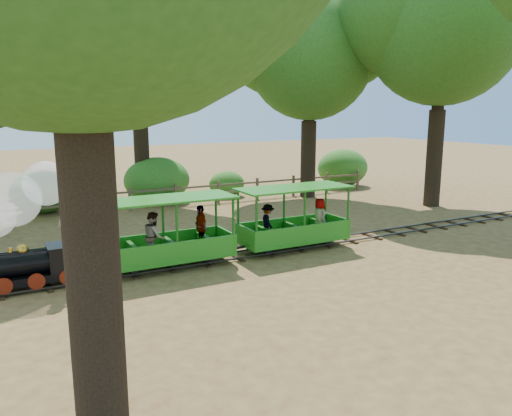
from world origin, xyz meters
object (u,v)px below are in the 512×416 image
carriage_rear (293,225)px  fence (197,192)px  locomotive (27,217)px  carriage_front (172,239)px

carriage_rear → fence: (0.08, 8.01, -0.18)m
locomotive → fence: bearing=47.3°
carriage_rear → carriage_front: bearing=-179.6°
locomotive → carriage_rear: size_ratio=0.88×
locomotive → carriage_rear: locomotive is taller
carriage_front → carriage_rear: size_ratio=1.00×
fence → carriage_rear: bearing=-90.6°
carriage_front → fence: carriage_front is taller
locomotive → fence: 10.87m
carriage_front → fence: 8.93m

